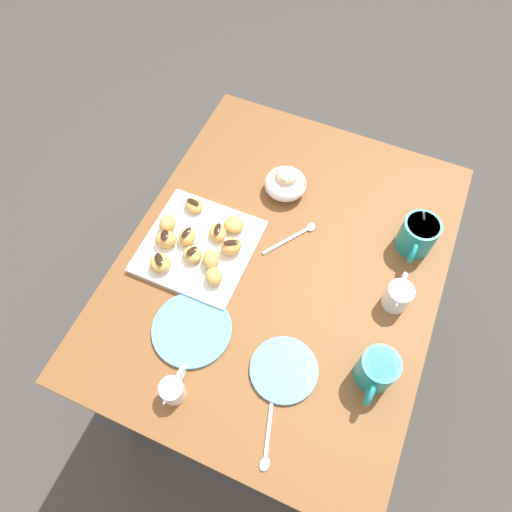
# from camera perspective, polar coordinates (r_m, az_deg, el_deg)

# --- Properties ---
(ground_plane) EXTENTS (8.00, 8.00, 0.00)m
(ground_plane) POSITION_cam_1_polar(r_m,az_deg,el_deg) (1.81, 2.08, -11.68)
(ground_plane) COLOR #423D38
(dining_table) EXTENTS (0.98, 0.77, 0.72)m
(dining_table) POSITION_cam_1_polar(r_m,az_deg,el_deg) (1.27, 2.93, -3.80)
(dining_table) COLOR brown
(dining_table) RESTS_ON ground_plane
(pastry_plate_square) EXTENTS (0.27, 0.27, 0.02)m
(pastry_plate_square) POSITION_cam_1_polar(r_m,az_deg,el_deg) (1.17, -7.14, 1.18)
(pastry_plate_square) COLOR white
(pastry_plate_square) RESTS_ON dining_table
(coffee_mug_teal_left) EXTENTS (0.13, 0.09, 0.14)m
(coffee_mug_teal_left) POSITION_cam_1_polar(r_m,az_deg,el_deg) (1.19, 19.56, 2.51)
(coffee_mug_teal_left) COLOR teal
(coffee_mug_teal_left) RESTS_ON dining_table
(coffee_mug_teal_right) EXTENTS (0.12, 0.08, 0.10)m
(coffee_mug_teal_right) POSITION_cam_1_polar(r_m,az_deg,el_deg) (1.02, 14.83, -13.63)
(coffee_mug_teal_right) COLOR teal
(coffee_mug_teal_right) RESTS_ON dining_table
(cream_pitcher_white) EXTENTS (0.10, 0.06, 0.07)m
(cream_pitcher_white) POSITION_cam_1_polar(r_m,az_deg,el_deg) (1.11, 17.31, -4.71)
(cream_pitcher_white) COLOR white
(cream_pitcher_white) RESTS_ON dining_table
(ice_cream_bowl) EXTENTS (0.11, 0.11, 0.08)m
(ice_cream_bowl) POSITION_cam_1_polar(r_m,az_deg,el_deg) (1.24, 3.71, 9.12)
(ice_cream_bowl) COLOR white
(ice_cream_bowl) RESTS_ON dining_table
(chocolate_sauce_pitcher) EXTENTS (0.09, 0.05, 0.06)m
(chocolate_sauce_pitcher) POSITION_cam_1_polar(r_m,az_deg,el_deg) (1.02, -10.35, -16.09)
(chocolate_sauce_pitcher) COLOR white
(chocolate_sauce_pitcher) RESTS_ON dining_table
(saucer_sky_left) EXTENTS (0.19, 0.19, 0.01)m
(saucer_sky_left) POSITION_cam_1_polar(r_m,az_deg,el_deg) (1.08, -8.00, -9.06)
(saucer_sky_left) COLOR #66A8DB
(saucer_sky_left) RESTS_ON dining_table
(saucer_sky_right) EXTENTS (0.15, 0.15, 0.01)m
(saucer_sky_right) POSITION_cam_1_polar(r_m,az_deg,el_deg) (1.04, 3.49, -14.01)
(saucer_sky_right) COLOR #66A8DB
(saucer_sky_right) RESTS_ON dining_table
(loose_spoon_near_saucer) EXTENTS (0.14, 0.10, 0.01)m
(loose_spoon_near_saucer) POSITION_cam_1_polar(r_m,az_deg,el_deg) (1.18, 4.99, 2.58)
(loose_spoon_near_saucer) COLOR silver
(loose_spoon_near_saucer) RESTS_ON dining_table
(loose_spoon_by_plate) EXTENTS (0.16, 0.05, 0.01)m
(loose_spoon_by_plate) POSITION_cam_1_polar(r_m,az_deg,el_deg) (1.01, 1.46, -21.84)
(loose_spoon_by_plate) COLOR silver
(loose_spoon_by_plate) RESTS_ON dining_table
(beignet_0) EXTENTS (0.05, 0.06, 0.03)m
(beignet_0) POSITION_cam_1_polar(r_m,az_deg,el_deg) (1.21, -7.77, 6.28)
(beignet_0) COLOR #DBA351
(beignet_0) RESTS_ON pastry_plate_square
(chocolate_drizzle_0) EXTENTS (0.02, 0.04, 0.00)m
(chocolate_drizzle_0) POSITION_cam_1_polar(r_m,az_deg,el_deg) (1.20, -7.86, 6.72)
(chocolate_drizzle_0) COLOR black
(chocolate_drizzle_0) RESTS_ON beignet_0
(beignet_1) EXTENTS (0.05, 0.06, 0.03)m
(beignet_1) POSITION_cam_1_polar(r_m,az_deg,el_deg) (1.13, -7.92, 0.19)
(beignet_1) COLOR #DBA351
(beignet_1) RESTS_ON pastry_plate_square
(chocolate_drizzle_1) EXTENTS (0.04, 0.03, 0.00)m
(chocolate_drizzle_1) POSITION_cam_1_polar(r_m,az_deg,el_deg) (1.11, -8.02, 0.62)
(chocolate_drizzle_1) COLOR black
(chocolate_drizzle_1) RESTS_ON beignet_1
(beignet_2) EXTENTS (0.06, 0.06, 0.04)m
(beignet_2) POSITION_cam_1_polar(r_m,az_deg,el_deg) (1.09, -5.28, -2.58)
(beignet_2) COLOR #DBA351
(beignet_2) RESTS_ON pastry_plate_square
(beignet_3) EXTENTS (0.06, 0.06, 0.04)m
(beignet_3) POSITION_cam_1_polar(r_m,az_deg,el_deg) (1.13, -11.86, -0.88)
(beignet_3) COLOR #DBA351
(beignet_3) RESTS_ON pastry_plate_square
(chocolate_drizzle_3) EXTENTS (0.04, 0.04, 0.00)m
(chocolate_drizzle_3) POSITION_cam_1_polar(r_m,az_deg,el_deg) (1.11, -12.04, -0.40)
(chocolate_drizzle_3) COLOR black
(chocolate_drizzle_3) RESTS_ON beignet_3
(beignet_4) EXTENTS (0.06, 0.05, 0.04)m
(beignet_4) POSITION_cam_1_polar(r_m,az_deg,el_deg) (1.15, -8.56, 2.41)
(beignet_4) COLOR #DBA351
(beignet_4) RESTS_ON pastry_plate_square
(chocolate_drizzle_4) EXTENTS (0.04, 0.02, 0.00)m
(chocolate_drizzle_4) POSITION_cam_1_polar(r_m,az_deg,el_deg) (1.14, -8.69, 2.93)
(chocolate_drizzle_4) COLOR black
(chocolate_drizzle_4) RESTS_ON beignet_4
(beignet_5) EXTENTS (0.07, 0.07, 0.04)m
(beignet_5) POSITION_cam_1_polar(r_m,az_deg,el_deg) (1.13, -3.10, 1.14)
(beignet_5) COLOR #DBA351
(beignet_5) RESTS_ON pastry_plate_square
(chocolate_drizzle_5) EXTENTS (0.03, 0.04, 0.00)m
(chocolate_drizzle_5) POSITION_cam_1_polar(r_m,az_deg,el_deg) (1.11, -3.15, 1.70)
(chocolate_drizzle_5) COLOR black
(chocolate_drizzle_5) RESTS_ON beignet_5
(beignet_6) EXTENTS (0.05, 0.05, 0.04)m
(beignet_6) POSITION_cam_1_polar(r_m,az_deg,el_deg) (1.18, -11.00, 4.00)
(beignet_6) COLOR #DBA351
(beignet_6) RESTS_ON pastry_plate_square
(beignet_7) EXTENTS (0.07, 0.06, 0.04)m
(beignet_7) POSITION_cam_1_polar(r_m,az_deg,el_deg) (1.11, -5.62, -0.42)
(beignet_7) COLOR #DBA351
(beignet_7) RESTS_ON pastry_plate_square
(beignet_8) EXTENTS (0.06, 0.06, 0.03)m
(beignet_8) POSITION_cam_1_polar(r_m,az_deg,el_deg) (1.17, -2.76, 3.98)
(beignet_8) COLOR #DBA351
(beignet_8) RESTS_ON pastry_plate_square
(beignet_9) EXTENTS (0.07, 0.07, 0.04)m
(beignet_9) POSITION_cam_1_polar(r_m,az_deg,el_deg) (1.16, -11.17, 2.05)
(beignet_9) COLOR #DBA351
(beignet_9) RESTS_ON pastry_plate_square
(chocolate_drizzle_9) EXTENTS (0.04, 0.03, 0.00)m
(chocolate_drizzle_9) POSITION_cam_1_polar(r_m,az_deg,el_deg) (1.14, -11.35, 2.59)
(chocolate_drizzle_9) COLOR black
(chocolate_drizzle_9) RESTS_ON beignet_9
(beignet_10) EXTENTS (0.07, 0.07, 0.03)m
(beignet_10) POSITION_cam_1_polar(r_m,az_deg,el_deg) (1.15, -4.87, 2.76)
(beignet_10) COLOR #DBA351
(beignet_10) RESTS_ON pastry_plate_square
(chocolate_drizzle_10) EXTENTS (0.04, 0.02, 0.00)m
(chocolate_drizzle_10) POSITION_cam_1_polar(r_m,az_deg,el_deg) (1.14, -4.93, 3.22)
(chocolate_drizzle_10) COLOR black
(chocolate_drizzle_10) RESTS_ON beignet_10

